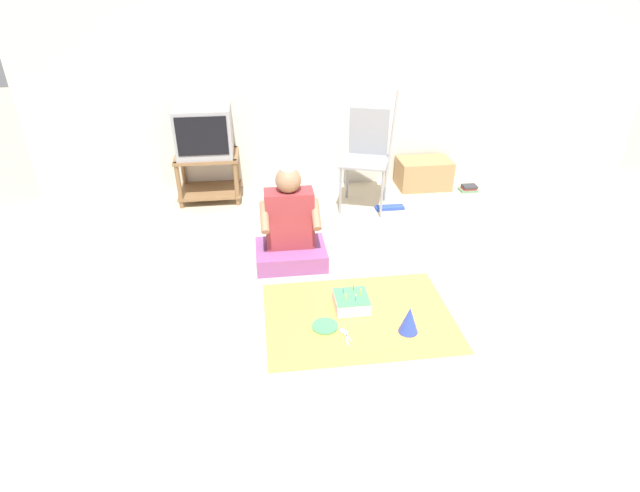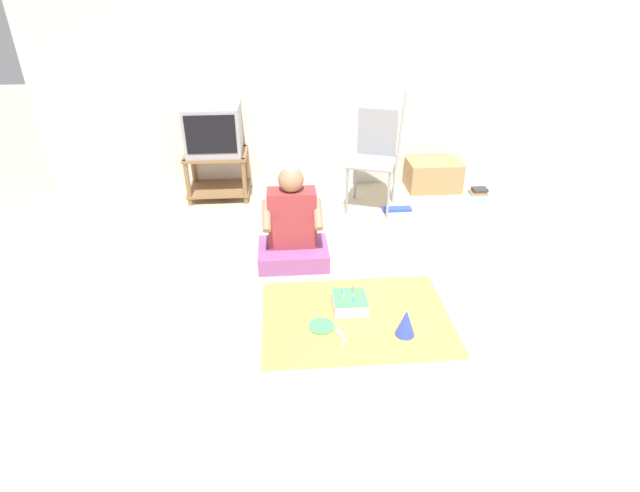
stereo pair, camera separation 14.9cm
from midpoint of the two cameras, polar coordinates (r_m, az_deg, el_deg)
ground_plane at (r=3.55m, az=11.24°, el=-6.92°), size 16.00×16.00×0.00m
wall_back at (r=5.19m, az=5.86°, el=20.42°), size 6.40×0.06×2.55m
tv_stand at (r=5.15m, az=-10.80°, el=8.45°), size 0.61×0.46×0.47m
tv at (r=5.02m, az=-11.25°, el=12.92°), size 0.52×0.45×0.46m
folding_chair at (r=4.82m, az=7.12°, el=10.53°), size 0.55×0.55×0.92m
cardboard_box_stack at (r=5.44m, az=13.59°, el=7.86°), size 0.54×0.37×0.30m
dust_mop at (r=4.84m, az=9.76°, el=7.78°), size 0.28×0.29×1.14m
book_pile at (r=5.49m, az=18.45°, el=5.96°), size 0.18×0.13×0.06m
person_seated at (r=3.88m, az=-2.06°, el=1.90°), size 0.55×0.42×0.86m
party_cloth at (r=3.41m, az=5.40°, el=-8.13°), size 1.26×0.93×0.01m
birthday_cake at (r=3.45m, az=4.66°, el=-6.48°), size 0.23×0.23×0.15m
party_hat_blue at (r=3.25m, az=11.09°, el=-8.58°), size 0.13×0.13×0.19m
paper_plate at (r=3.31m, az=1.48°, el=-9.15°), size 0.17×0.17×0.01m
plastic_spoon_near at (r=3.26m, az=3.57°, el=-9.85°), size 0.06×0.14×0.01m
plastic_spoon_far at (r=3.24m, az=3.83°, el=-10.14°), size 0.04×0.15×0.01m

